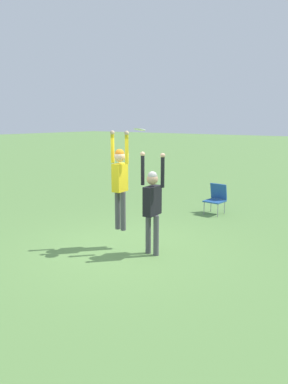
{
  "coord_description": "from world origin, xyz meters",
  "views": [
    {
      "loc": [
        5.22,
        -6.23,
        2.92
      ],
      "look_at": [
        0.24,
        0.36,
        1.3
      ],
      "focal_mm": 35.0,
      "sensor_mm": 36.0,
      "label": 1
    }
  ],
  "objects_px": {
    "person_defending": "(152,201)",
    "frisbee": "(140,129)",
    "camping_chair_1": "(216,197)",
    "person_jumping": "(120,178)"
  },
  "relations": [
    {
      "from": "person_defending",
      "to": "frisbee",
      "type": "height_order",
      "value": "frisbee"
    },
    {
      "from": "frisbee",
      "to": "camping_chair_1",
      "type": "xyz_separation_m",
      "value": [
        -0.12,
        4.07,
        -2.17
      ]
    },
    {
      "from": "person_jumping",
      "to": "frisbee",
      "type": "xyz_separation_m",
      "value": [
        0.46,
        0.13,
        1.07
      ]
    },
    {
      "from": "person_jumping",
      "to": "frisbee",
      "type": "distance_m",
      "value": 1.17
    },
    {
      "from": "person_jumping",
      "to": "camping_chair_1",
      "type": "height_order",
      "value": "person_jumping"
    },
    {
      "from": "frisbee",
      "to": "camping_chair_1",
      "type": "relative_size",
      "value": 0.28
    },
    {
      "from": "person_jumping",
      "to": "camping_chair_1",
      "type": "relative_size",
      "value": 2.41
    },
    {
      "from": "frisbee",
      "to": "camping_chair_1",
      "type": "height_order",
      "value": "frisbee"
    },
    {
      "from": "camping_chair_1",
      "to": "person_defending",
      "type": "bearing_deg",
      "value": 100.17
    },
    {
      "from": "person_defending",
      "to": "frisbee",
      "type": "relative_size",
      "value": 8.67
    }
  ]
}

